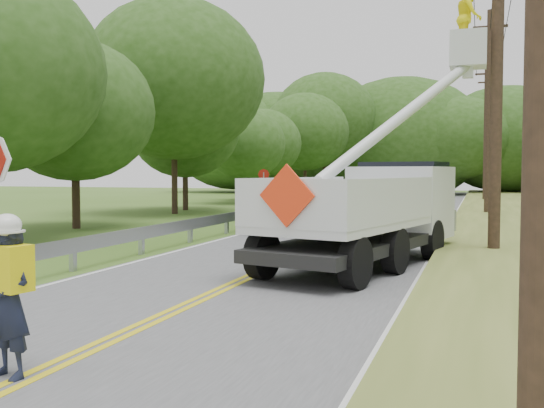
% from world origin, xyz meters
% --- Properties ---
extents(ground, '(140.00, 140.00, 0.00)m').
position_xyz_m(ground, '(0.00, 0.00, 0.00)').
color(ground, '#395D19').
rests_on(ground, ground).
extents(road, '(7.20, 96.00, 0.03)m').
position_xyz_m(road, '(0.00, 14.00, 0.01)').
color(road, '#505052').
rests_on(road, ground).
extents(guardrail, '(0.18, 48.00, 0.77)m').
position_xyz_m(guardrail, '(-4.02, 14.91, 0.55)').
color(guardrail, '#9DA1A6').
rests_on(guardrail, ground).
extents(utility_poles, '(1.60, 43.30, 10.00)m').
position_xyz_m(utility_poles, '(5.00, 17.02, 5.27)').
color(utility_poles, black).
rests_on(utility_poles, ground).
extents(treeline_left, '(11.09, 57.49, 11.80)m').
position_xyz_m(treeline_left, '(-10.48, 31.00, 6.12)').
color(treeline_left, '#332319').
rests_on(treeline_left, ground).
extents(treeline_horizon, '(57.43, 15.03, 12.72)m').
position_xyz_m(treeline_horizon, '(-0.38, 56.32, 5.50)').
color(treeline_horizon, '#244813').
rests_on(treeline_horizon, ground).
extents(flagger, '(1.10, 0.52, 2.71)m').
position_xyz_m(flagger, '(-0.21, -2.39, 0.99)').
color(flagger, '#191E33').
rests_on(flagger, road).
extents(bucket_truck, '(4.72, 7.56, 7.01)m').
position_xyz_m(bucket_truck, '(2.40, 7.75, 1.59)').
color(bucket_truck, black).
rests_on(bucket_truck, road).
extents(suv_silver, '(4.29, 6.91, 1.78)m').
position_xyz_m(suv_silver, '(-2.39, 15.68, 0.91)').
color(suv_silver, '#AEB2B5').
rests_on(suv_silver, road).
extents(suv_darkgrey, '(2.68, 5.35, 1.49)m').
position_xyz_m(suv_darkgrey, '(-2.40, 23.12, 0.77)').
color(suv_darkgrey, '#36373E').
rests_on(suv_darkgrey, road).
extents(stop_sign_permanent, '(0.50, 0.16, 2.39)m').
position_xyz_m(stop_sign_permanent, '(-4.48, 18.16, 1.57)').
color(stop_sign_permanent, '#9DA1A6').
rests_on(stop_sign_permanent, ground).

